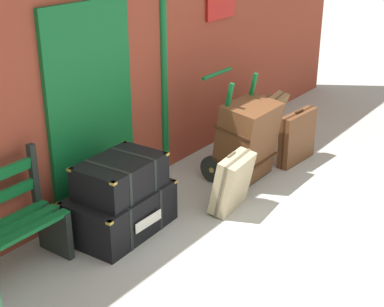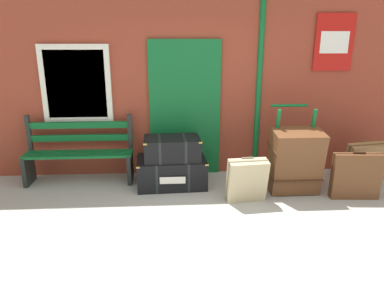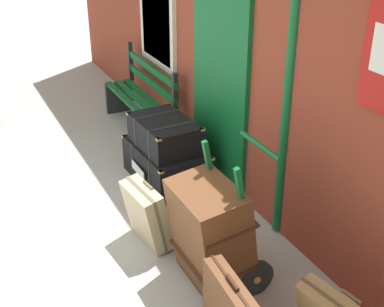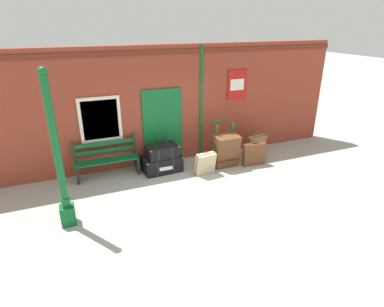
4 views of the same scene
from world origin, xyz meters
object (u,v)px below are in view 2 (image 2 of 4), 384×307
Objects in this scene: steamer_trunk_base at (172,172)px; large_brown_trunk at (295,161)px; suitcase_tan at (247,180)px; suitcase_charcoal at (363,162)px; platform_bench at (79,153)px; porters_trolley at (290,170)px; steamer_trunk_middle at (172,148)px; suitcase_umber at (356,176)px.

large_brown_trunk is at bearing -11.86° from steamer_trunk_base.
suitcase_charcoal is at bearing 18.01° from suitcase_tan.
steamer_trunk_base is (1.39, -0.26, -0.23)m from platform_bench.
suitcase_charcoal reaches higher than suitcase_tan.
porters_trolley reaches higher than platform_bench.
platform_bench is 1.92× the size of steamer_trunk_middle.
steamer_trunk_middle is (0.01, -0.02, 0.37)m from steamer_trunk_base.
steamer_trunk_base is 1.54× the size of suitcase_umber.
suitcase_charcoal is (1.20, 0.18, 0.04)m from porters_trolley.
suitcase_charcoal is (4.31, -0.27, -0.13)m from platform_bench.
suitcase_tan is at bearing -179.41° from suitcase_umber.
suitcase_umber is at bearing -18.46° from large_brown_trunk.
platform_bench is at bearing 168.65° from large_brown_trunk.
suitcase_umber is at bearing -13.58° from steamer_trunk_middle.
porters_trolley is at bearing 31.55° from suitcase_tan.
suitcase_tan is 0.92× the size of suitcase_umber.
suitcase_umber is at bearing -13.95° from steamer_trunk_base.
steamer_trunk_base is at bearing 166.05° from suitcase_umber.
steamer_trunk_middle is at bearing 168.70° from large_brown_trunk.
steamer_trunk_base is at bearing -10.71° from platform_bench.
porters_trolley is at bearing 150.74° from suitcase_umber.
steamer_trunk_middle is 1.75m from large_brown_trunk.
large_brown_trunk is 0.80m from suitcase_tan.
suitcase_tan is at bearing -32.58° from steamer_trunk_base.
suitcase_tan is at bearing -20.64° from platform_bench.
steamer_trunk_base is 2.57m from suitcase_umber.
porters_trolley reaches higher than steamer_trunk_base.
suitcase_charcoal reaches higher than steamer_trunk_base.
steamer_trunk_middle is 2.92m from suitcase_charcoal.
suitcase_tan is (-0.73, -0.27, -0.16)m from large_brown_trunk.
large_brown_trunk is 1.38× the size of suitcase_charcoal.
large_brown_trunk is at bearing 20.54° from suitcase_tan.
porters_trolley is at bearing -6.20° from steamer_trunk_base.
large_brown_trunk is 1.38× the size of suitcase_umber.
suitcase_charcoal is at bearing 8.51° from porters_trolley.
porters_trolley reaches higher than suitcase_tan.
suitcase_charcoal is at bearing 54.95° from suitcase_umber.
steamer_trunk_middle is (1.40, -0.28, 0.14)m from platform_bench.
porters_trolley reaches higher than suitcase_umber.
platform_bench is 1.43m from steamer_trunk_base.
suitcase_charcoal is (2.92, -0.01, 0.10)m from steamer_trunk_base.
porters_trolley is 0.89m from suitcase_umber.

